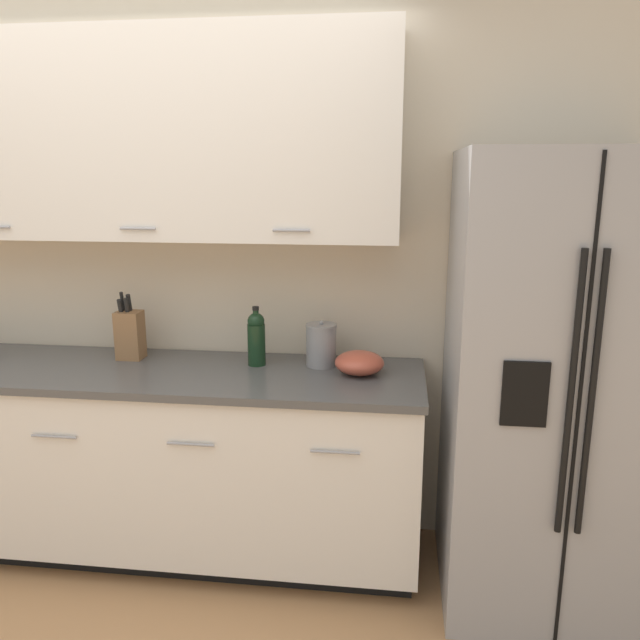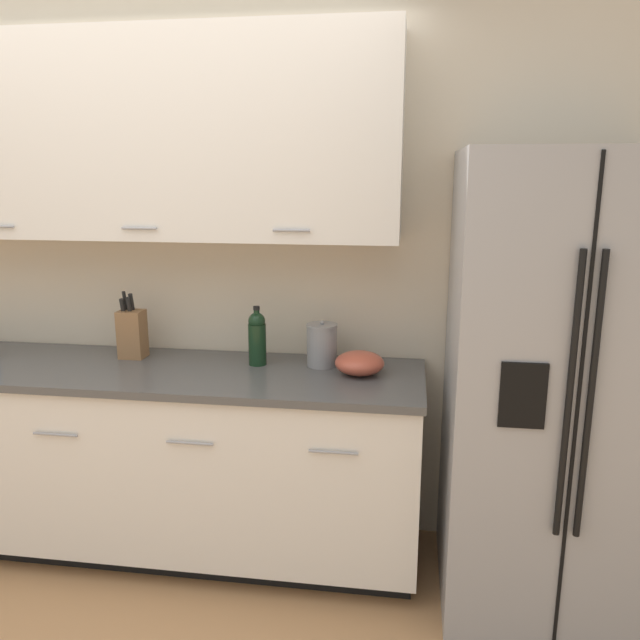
% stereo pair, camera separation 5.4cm
% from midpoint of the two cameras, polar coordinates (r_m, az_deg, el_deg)
% --- Properties ---
extents(wall_back, '(10.00, 0.39, 2.60)m').
position_cam_midpoint_polar(wall_back, '(3.13, -14.91, 7.73)').
color(wall_back, beige).
rests_on(wall_back, ground_plane).
extents(counter_unit, '(2.52, 0.64, 0.92)m').
position_cam_midpoint_polar(counter_unit, '(3.15, -15.38, -12.16)').
color(counter_unit, black).
rests_on(counter_unit, ground_plane).
extents(refrigerator, '(0.83, 0.80, 1.89)m').
position_cam_midpoint_polar(refrigerator, '(2.74, 19.89, -5.64)').
color(refrigerator, '#9E9EA0').
rests_on(refrigerator, ground_plane).
extents(knife_block, '(0.12, 0.10, 0.32)m').
position_cam_midpoint_polar(knife_block, '(3.12, -17.47, -1.22)').
color(knife_block, olive).
rests_on(knife_block, counter_unit).
extents(wine_bottle, '(0.08, 0.08, 0.28)m').
position_cam_midpoint_polar(wine_bottle, '(2.90, -6.37, -1.62)').
color(wine_bottle, black).
rests_on(wine_bottle, counter_unit).
extents(steel_canister, '(0.14, 0.14, 0.21)m').
position_cam_midpoint_polar(steel_canister, '(2.88, -0.42, -2.28)').
color(steel_canister, gray).
rests_on(steel_canister, counter_unit).
extents(mixing_bowl, '(0.22, 0.22, 0.10)m').
position_cam_midpoint_polar(mixing_bowl, '(2.78, 3.07, -3.93)').
color(mixing_bowl, '#B24C38').
rests_on(mixing_bowl, counter_unit).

